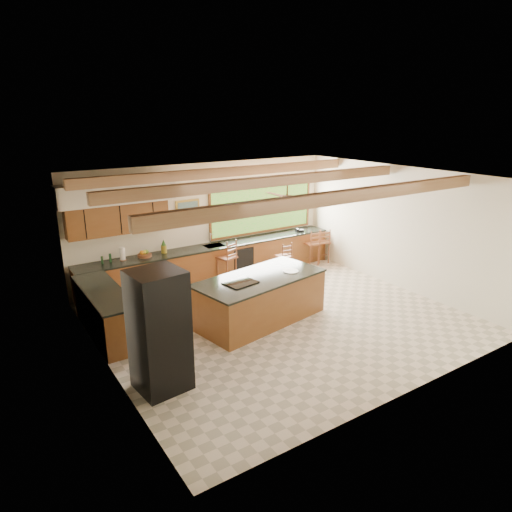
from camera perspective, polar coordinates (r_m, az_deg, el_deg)
ground at (r=9.81m, az=3.03°, el=-7.87°), size 7.20×7.20×0.00m
room_shell at (r=9.51m, az=0.09°, el=5.45°), size 7.27×6.54×3.02m
counter_run at (r=11.26m, az=-7.94°, el=-2.03°), size 7.12×3.10×1.26m
island at (r=9.58m, az=0.46°, el=-5.31°), size 2.95×1.76×0.99m
refrigerator at (r=7.28m, az=-12.02°, el=-9.17°), size 0.84×0.82×1.97m
bar_stool_a at (r=11.47m, az=-3.56°, el=-0.30°), size 0.53×0.53×1.17m
bar_stool_b at (r=11.96m, az=3.61°, el=-0.13°), size 0.36×0.36×0.98m
bar_stool_c at (r=13.03m, az=7.11°, el=1.47°), size 0.40×0.40×1.05m
bar_stool_d at (r=13.31m, az=8.47°, el=1.66°), size 0.46×0.46×1.02m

